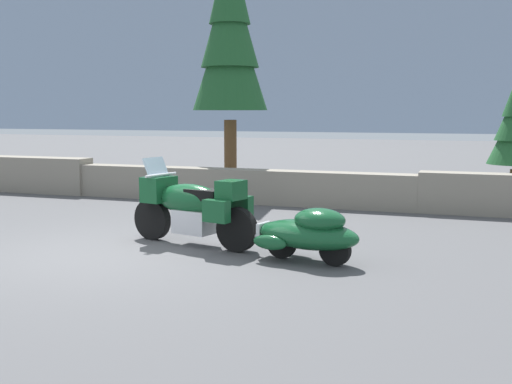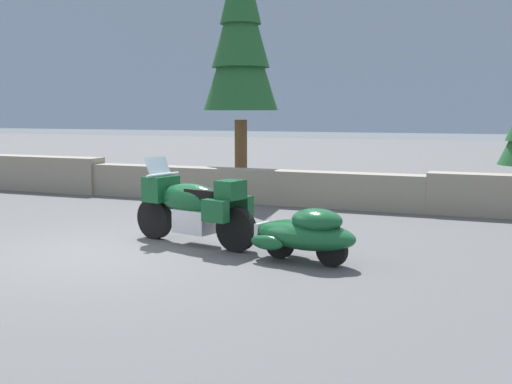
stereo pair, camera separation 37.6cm
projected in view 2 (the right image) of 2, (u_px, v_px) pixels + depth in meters
ground_plane at (100, 252)px, 9.16m from camera, size 80.00×80.00×0.00m
stone_guard_wall at (226, 183)px, 14.39m from camera, size 24.00×0.62×0.90m
distant_ridgeline at (472, 73)px, 96.11m from camera, size 240.00×80.00×16.00m
touring_motorcycle at (193, 205)px, 9.62m from camera, size 2.28×1.06×1.33m
car_shaped_trailer at (306, 233)px, 8.50m from camera, size 2.23×1.04×0.76m
pine_tree_tall at (241, 32)px, 15.55m from camera, size 1.88×1.88×6.41m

